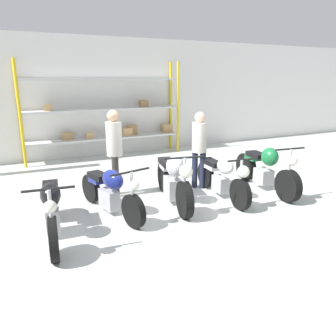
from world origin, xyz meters
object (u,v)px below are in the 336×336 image
at_px(motorcycle_green, 266,169).
at_px(person_near_rack, 199,144).
at_px(shelving_rack, 109,113).
at_px(motorcycle_black, 52,209).
at_px(motorcycle_white, 222,176).
at_px(person_browsing, 114,146).
at_px(motorcycle_silver, 174,179).
at_px(motorcycle_blue, 110,190).

height_order(motorcycle_green, person_near_rack, person_near_rack).
height_order(shelving_rack, motorcycle_black, shelving_rack).
relative_size(motorcycle_white, person_browsing, 1.12).
relative_size(shelving_rack, motorcycle_silver, 2.29).
bearing_deg(motorcycle_white, motorcycle_blue, -90.09).
height_order(shelving_rack, motorcycle_blue, shelving_rack).
xyz_separation_m(shelving_rack, motorcycle_white, (1.03, -4.60, -0.91)).
bearing_deg(person_browsing, shelving_rack, -84.30).
height_order(motorcycle_silver, motorcycle_green, motorcycle_silver).
height_order(motorcycle_silver, motorcycle_white, motorcycle_silver).
xyz_separation_m(motorcycle_green, person_near_rack, (-1.24, 0.76, 0.53)).
xyz_separation_m(motorcycle_blue, person_browsing, (0.37, 0.87, 0.62)).
bearing_deg(motorcycle_blue, shelving_rack, 149.96).
xyz_separation_m(shelving_rack, motorcycle_silver, (-0.01, -4.45, -0.87)).
relative_size(motorcycle_white, person_near_rack, 1.18).
bearing_deg(person_near_rack, motorcycle_white, 52.89).
bearing_deg(motorcycle_silver, motorcycle_white, 92.40).
distance_m(person_browsing, person_near_rack, 1.85).
xyz_separation_m(motorcycle_black, motorcycle_blue, (1.05, 0.48, -0.02)).
distance_m(motorcycle_silver, motorcycle_white, 1.05).
bearing_deg(person_near_rack, motorcycle_blue, -30.03).
distance_m(motorcycle_silver, person_browsing, 1.39).
distance_m(motorcycle_silver, person_near_rack, 1.22).
distance_m(motorcycle_black, motorcycle_white, 3.36).
bearing_deg(person_near_rack, motorcycle_green, 103.58).
height_order(person_browsing, person_near_rack, person_browsing).
bearing_deg(motorcycle_silver, person_browsing, -124.81).
xyz_separation_m(motorcycle_black, motorcycle_silver, (2.31, 0.45, 0.03)).
xyz_separation_m(shelving_rack, motorcycle_blue, (-1.26, -4.41, -0.92)).
relative_size(motorcycle_blue, motorcycle_white, 1.02).
relative_size(shelving_rack, person_browsing, 2.69).
distance_m(motorcycle_blue, motorcycle_green, 3.44).
xyz_separation_m(shelving_rack, person_browsing, (-0.90, -3.54, -0.30)).
bearing_deg(person_browsing, motorcycle_blue, 87.00).
distance_m(motorcycle_green, person_browsing, 3.30).
height_order(motorcycle_blue, person_browsing, person_browsing).
bearing_deg(motorcycle_white, person_browsing, -114.23).
height_order(motorcycle_black, motorcycle_white, motorcycle_black).
height_order(motorcycle_black, motorcycle_blue, motorcycle_black).
relative_size(motorcycle_silver, person_near_rack, 1.24).
xyz_separation_m(motorcycle_white, motorcycle_green, (1.14, -0.00, 0.02)).
bearing_deg(shelving_rack, person_browsing, -104.20).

